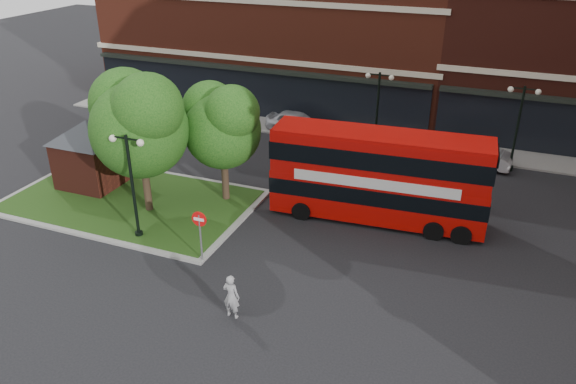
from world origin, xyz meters
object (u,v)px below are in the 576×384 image
at_px(bus, 379,171).
at_px(car_white, 471,153).
at_px(woman, 231,296).
at_px(car_silver, 297,122).

bearing_deg(bus, car_white, 62.99).
height_order(bus, woman, bus).
distance_m(woman, car_white, 19.01).
bearing_deg(car_silver, woman, -164.47).
distance_m(woman, car_silver, 19.89).
height_order(car_silver, car_white, car_white).
relative_size(bus, car_silver, 2.43).
relative_size(woman, car_white, 0.38).
bearing_deg(car_white, woman, 164.51).
height_order(woman, car_silver, woman).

